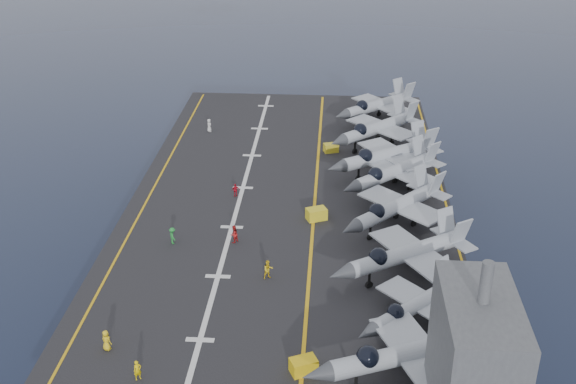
{
  "coord_description": "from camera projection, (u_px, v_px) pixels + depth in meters",
  "views": [
    {
      "loc": [
        4.98,
        -69.44,
        49.58
      ],
      "look_at": [
        0.0,
        4.0,
        13.0
      ],
      "focal_mm": 45.0,
      "sensor_mm": 36.0,
      "label": 1
    }
  ],
  "objects": [
    {
      "name": "ground",
      "position": [
        286.0,
        306.0,
        84.41
      ],
      "size": [
        500.0,
        500.0,
        0.0
      ],
      "primitive_type": "plane",
      "color": "#142135",
      "rests_on": "ground"
    },
    {
      "name": "hull",
      "position": [
        286.0,
        270.0,
        82.18
      ],
      "size": [
        36.0,
        90.0,
        10.0
      ],
      "primitive_type": "cube",
      "color": "#56595E",
      "rests_on": "ground"
    },
    {
      "name": "flight_deck",
      "position": [
        286.0,
        231.0,
        79.87
      ],
      "size": [
        38.0,
        92.0,
        0.4
      ],
      "primitive_type": "cube",
      "color": "black",
      "rests_on": "hull"
    },
    {
      "name": "foul_line",
      "position": [
        313.0,
        230.0,
        79.59
      ],
      "size": [
        0.35,
        90.0,
        0.02
      ],
      "primitive_type": "cube",
      "color": "gold",
      "rests_on": "flight_deck"
    },
    {
      "name": "landing_centerline",
      "position": [
        232.0,
        227.0,
        80.13
      ],
      "size": [
        0.5,
        90.0,
        0.02
      ],
      "primitive_type": "cube",
      "color": "silver",
      "rests_on": "flight_deck"
    },
    {
      "name": "deck_edge_port",
      "position": [
        134.0,
        224.0,
        80.8
      ],
      "size": [
        0.25,
        90.0,
        0.02
      ],
      "primitive_type": "cube",
      "color": "gold",
      "rests_on": "flight_deck"
    },
    {
      "name": "deck_edge_stbd",
      "position": [
        454.0,
        235.0,
        78.65
      ],
      "size": [
        0.25,
        90.0,
        0.02
      ],
      "primitive_type": "cube",
      "color": "gold",
      "rests_on": "flight_deck"
    },
    {
      "name": "island_superstructure",
      "position": [
        475.0,
        357.0,
        48.73
      ],
      "size": [
        5.0,
        10.0,
        15.0
      ],
      "primitive_type": null,
      "color": "#56595E",
      "rests_on": "flight_deck"
    },
    {
      "name": "fighter_jet_1",
      "position": [
        407.0,
        352.0,
        56.63
      ],
      "size": [
        18.24,
        15.45,
        5.37
      ],
      "primitive_type": null,
      "color": "gray",
      "rests_on": "flight_deck"
    },
    {
      "name": "fighter_jet_2",
      "position": [
        417.0,
        303.0,
        63.3
      ],
      "size": [
        15.32,
        15.22,
        4.5
      ],
      "primitive_type": null,
      "color": "#A4ACB3",
      "rests_on": "flight_deck"
    },
    {
      "name": "fighter_jet_3",
      "position": [
        407.0,
        252.0,
        70.2
      ],
      "size": [
        18.74,
        17.16,
        5.41
      ],
      "primitive_type": null,
      "color": "gray",
      "rests_on": "flight_deck"
    },
    {
      "name": "fighter_jet_4",
      "position": [
        397.0,
        205.0,
        79.19
      ],
      "size": [
        17.92,
        18.09,
        5.3
      ],
      "primitive_type": null,
      "color": "gray",
      "rests_on": "flight_deck"
    },
    {
      "name": "fighter_jet_5",
      "position": [
        395.0,
        170.0,
        87.44
      ],
      "size": [
        17.92,
        17.68,
        5.25
      ],
      "primitive_type": null,
      "color": "#90969D",
      "rests_on": "flight_deck"
    },
    {
      "name": "fighter_jet_6",
      "position": [
        388.0,
        154.0,
        91.63
      ],
      "size": [
        19.24,
        17.79,
        5.56
      ],
      "primitive_type": null,
      "color": "#8D969C",
      "rests_on": "flight_deck"
    },
    {
      "name": "fighter_jet_7",
      "position": [
        378.0,
        127.0,
        100.12
      ],
      "size": [
        18.58,
        18.56,
        5.47
      ],
      "primitive_type": null,
      "color": "#929AA2",
      "rests_on": "flight_deck"
    },
    {
      "name": "fighter_jet_8",
      "position": [
        378.0,
        104.0,
        108.99
      ],
      "size": [
        17.89,
        17.49,
        5.22
      ],
      "primitive_type": null,
      "color": "#9FA6B1",
      "rests_on": "flight_deck"
    },
    {
      "name": "tow_cart_a",
      "position": [
        304.0,
        366.0,
        58.3
      ],
      "size": [
        2.49,
        2.13,
        1.27
      ],
      "primitive_type": null,
      "color": "gold",
      "rests_on": "flight_deck"
    },
    {
      "name": "tow_cart_b",
      "position": [
        316.0,
        214.0,
        81.54
      ],
      "size": [
        2.6,
        2.2,
        1.33
      ],
      "primitive_type": null,
      "color": "gold",
      "rests_on": "flight_deck"
    },
    {
      "name": "tow_cart_c",
      "position": [
        331.0,
        148.0,
        98.97
      ],
      "size": [
        2.22,
        1.79,
        1.16
      ],
      "primitive_type": null,
      "color": "gold",
      "rests_on": "flight_deck"
    },
    {
      "name": "crew_0",
      "position": [
        106.0,
        340.0,
        60.72
      ],
      "size": [
        1.36,
        1.19,
        1.91
      ],
      "primitive_type": "imported",
      "color": "yellow",
      "rests_on": "flight_deck"
    },
    {
      "name": "crew_1",
      "position": [
        138.0,
        370.0,
        57.44
      ],
      "size": [
        1.27,
        1.17,
        1.76
      ],
      "primitive_type": "imported",
      "color": "yellow",
      "rests_on": "flight_deck"
    },
    {
      "name": "crew_2",
      "position": [
        234.0,
        234.0,
        76.77
      ],
      "size": [
        1.34,
        1.44,
        2.0
      ],
      "primitive_type": "imported",
      "color": "#B21919",
      "rests_on": "flight_deck"
    },
    {
      "name": "crew_3",
      "position": [
        173.0,
        236.0,
        76.59
      ],
      "size": [
        1.22,
        1.35,
        1.87
      ],
      "primitive_type": "imported",
      "color": "#1C822E",
      "rests_on": "flight_deck"
    },
    {
      "name": "crew_4",
      "position": [
        236.0,
        190.0,
        86.64
      ],
      "size": [
        1.14,
        0.93,
        1.65
      ],
      "primitive_type": "imported",
      "color": "red",
      "rests_on": "flight_deck"
    },
    {
      "name": "crew_5",
      "position": [
        209.0,
        125.0,
        105.51
      ],
      "size": [
        1.14,
        1.37,
        1.95
      ],
      "primitive_type": "imported",
      "color": "silver",
      "rests_on": "flight_deck"
    },
    {
      "name": "crew_7",
      "position": [
        268.0,
        270.0,
        70.51
      ],
      "size": [
        1.43,
        1.25,
        2.0
      ],
      "primitive_type": "imported",
      "color": "yellow",
      "rests_on": "flight_deck"
    }
  ]
}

